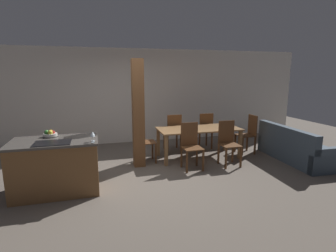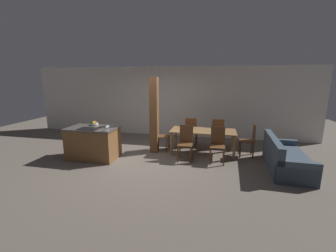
{
  "view_description": "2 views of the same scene",
  "coord_description": "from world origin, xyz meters",
  "px_view_note": "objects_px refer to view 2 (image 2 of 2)",
  "views": [
    {
      "loc": [
        -0.79,
        -4.83,
        1.99
      ],
      "look_at": [
        0.6,
        0.2,
        0.95
      ],
      "focal_mm": 28.0,
      "sensor_mm": 36.0,
      "label": 1
    },
    {
      "loc": [
        1.92,
        -5.82,
        2.3
      ],
      "look_at": [
        0.6,
        0.2,
        0.95
      ],
      "focal_mm": 24.0,
      "sensor_mm": 36.0,
      "label": 2
    }
  ],
  "objects_px": {
    "wine_glass_middle": "(108,126)",
    "couch": "(285,159)",
    "kitchen_island": "(93,143)",
    "fruit_bowl": "(94,123)",
    "dining_chair_head_end": "(160,135)",
    "dining_chair_far_right": "(218,133)",
    "wine_glass_near": "(106,127)",
    "timber_post": "(154,116)",
    "dining_chair_far_left": "(191,131)",
    "dining_table": "(203,133)",
    "dining_chair_foot_end": "(249,139)",
    "dining_chair_near_right": "(217,144)",
    "dining_chair_near_left": "(186,142)"
  },
  "relations": [
    {
      "from": "wine_glass_near",
      "to": "couch",
      "type": "distance_m",
      "value": 4.65
    },
    {
      "from": "wine_glass_near",
      "to": "dining_chair_head_end",
      "type": "relative_size",
      "value": 0.16
    },
    {
      "from": "dining_chair_near_right",
      "to": "dining_chair_far_left",
      "type": "height_order",
      "value": "same"
    },
    {
      "from": "dining_chair_far_left",
      "to": "wine_glass_near",
      "type": "bearing_deg",
      "value": 47.1
    },
    {
      "from": "dining_chair_far_left",
      "to": "dining_chair_head_end",
      "type": "xyz_separation_m",
      "value": [
        -0.91,
        -0.66,
        0.0
      ]
    },
    {
      "from": "dining_chair_far_right",
      "to": "dining_chair_far_left",
      "type": "bearing_deg",
      "value": 0.0
    },
    {
      "from": "dining_chair_near_left",
      "to": "dining_chair_far_right",
      "type": "height_order",
      "value": "same"
    },
    {
      "from": "dining_chair_foot_end",
      "to": "couch",
      "type": "height_order",
      "value": "dining_chair_foot_end"
    },
    {
      "from": "dining_chair_foot_end",
      "to": "timber_post",
      "type": "xyz_separation_m",
      "value": [
        -2.83,
        -0.21,
        0.64
      ]
    },
    {
      "from": "dining_chair_far_left",
      "to": "dining_chair_foot_end",
      "type": "bearing_deg",
      "value": 159.71
    },
    {
      "from": "wine_glass_near",
      "to": "timber_post",
      "type": "relative_size",
      "value": 0.07
    },
    {
      "from": "dining_chair_far_right",
      "to": "couch",
      "type": "distance_m",
      "value": 2.25
    },
    {
      "from": "dining_chair_far_right",
      "to": "timber_post",
      "type": "xyz_separation_m",
      "value": [
        -1.91,
        -0.87,
        0.64
      ]
    },
    {
      "from": "wine_glass_middle",
      "to": "couch",
      "type": "relative_size",
      "value": 0.08
    },
    {
      "from": "wine_glass_middle",
      "to": "dining_chair_head_end",
      "type": "height_order",
      "value": "wine_glass_middle"
    },
    {
      "from": "wine_glass_middle",
      "to": "dining_chair_near_right",
      "type": "relative_size",
      "value": 0.16
    },
    {
      "from": "dining_chair_far_left",
      "to": "timber_post",
      "type": "relative_size",
      "value": 0.42
    },
    {
      "from": "wine_glass_middle",
      "to": "couch",
      "type": "distance_m",
      "value": 4.64
    },
    {
      "from": "kitchen_island",
      "to": "fruit_bowl",
      "type": "xyz_separation_m",
      "value": [
        -0.1,
        0.28,
        0.5
      ]
    },
    {
      "from": "couch",
      "to": "dining_chair_far_right",
      "type": "bearing_deg",
      "value": 51.24
    },
    {
      "from": "wine_glass_near",
      "to": "dining_table",
      "type": "height_order",
      "value": "wine_glass_near"
    },
    {
      "from": "dining_chair_near_right",
      "to": "couch",
      "type": "bearing_deg",
      "value": -5.27
    },
    {
      "from": "dining_chair_foot_end",
      "to": "couch",
      "type": "xyz_separation_m",
      "value": [
        0.77,
        -0.82,
        -0.25
      ]
    },
    {
      "from": "dining_chair_foot_end",
      "to": "timber_post",
      "type": "bearing_deg",
      "value": -85.83
    },
    {
      "from": "dining_chair_near_left",
      "to": "dining_chair_far_right",
      "type": "bearing_deg",
      "value": 56.49
    },
    {
      "from": "dining_chair_near_right",
      "to": "dining_chair_far_right",
      "type": "bearing_deg",
      "value": 90.0
    },
    {
      "from": "wine_glass_middle",
      "to": "dining_table",
      "type": "height_order",
      "value": "wine_glass_middle"
    },
    {
      "from": "dining_chair_far_right",
      "to": "dining_chair_near_right",
      "type": "bearing_deg",
      "value": 90.0
    },
    {
      "from": "wine_glass_middle",
      "to": "dining_chair_near_left",
      "type": "distance_m",
      "value": 2.17
    },
    {
      "from": "dining_chair_head_end",
      "to": "wine_glass_middle",
      "type": "bearing_deg",
      "value": 142.24
    },
    {
      "from": "dining_chair_far_left",
      "to": "dining_chair_near_right",
      "type": "bearing_deg",
      "value": 123.51
    },
    {
      "from": "fruit_bowl",
      "to": "dining_chair_near_left",
      "type": "relative_size",
      "value": 0.24
    },
    {
      "from": "kitchen_island",
      "to": "timber_post",
      "type": "distance_m",
      "value": 1.93
    },
    {
      "from": "dining_table",
      "to": "dining_chair_near_right",
      "type": "xyz_separation_m",
      "value": [
        0.44,
        -0.66,
        -0.12
      ]
    },
    {
      "from": "dining_chair_far_right",
      "to": "couch",
      "type": "height_order",
      "value": "dining_chair_far_right"
    },
    {
      "from": "wine_glass_near",
      "to": "wine_glass_middle",
      "type": "bearing_deg",
      "value": 90.0
    },
    {
      "from": "dining_chair_near_right",
      "to": "couch",
      "type": "distance_m",
      "value": 1.71
    },
    {
      "from": "dining_chair_head_end",
      "to": "timber_post",
      "type": "distance_m",
      "value": 0.68
    },
    {
      "from": "dining_chair_foot_end",
      "to": "wine_glass_near",
      "type": "bearing_deg",
      "value": -68.7
    },
    {
      "from": "wine_glass_near",
      "to": "couch",
      "type": "bearing_deg",
      "value": 8.17
    },
    {
      "from": "wine_glass_middle",
      "to": "dining_chair_head_end",
      "type": "distance_m",
      "value": 1.82
    },
    {
      "from": "dining_chair_near_left",
      "to": "dining_chair_near_right",
      "type": "height_order",
      "value": "same"
    },
    {
      "from": "fruit_bowl",
      "to": "dining_chair_far_right",
      "type": "height_order",
      "value": "fruit_bowl"
    },
    {
      "from": "wine_glass_near",
      "to": "dining_chair_far_right",
      "type": "height_order",
      "value": "wine_glass_near"
    },
    {
      "from": "wine_glass_near",
      "to": "dining_chair_head_end",
      "type": "xyz_separation_m",
      "value": [
        1.07,
        1.47,
        -0.53
      ]
    },
    {
      "from": "fruit_bowl",
      "to": "wine_glass_near",
      "type": "height_order",
      "value": "wine_glass_near"
    },
    {
      "from": "fruit_bowl",
      "to": "dining_chair_far_left",
      "type": "bearing_deg",
      "value": 29.01
    },
    {
      "from": "kitchen_island",
      "to": "dining_chair_far_left",
      "type": "distance_m",
      "value": 3.15
    },
    {
      "from": "dining_chair_near_left",
      "to": "dining_chair_far_left",
      "type": "height_order",
      "value": "same"
    },
    {
      "from": "dining_chair_near_left",
      "to": "timber_post",
      "type": "xyz_separation_m",
      "value": [
        -1.04,
        0.45,
        0.64
      ]
    }
  ]
}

